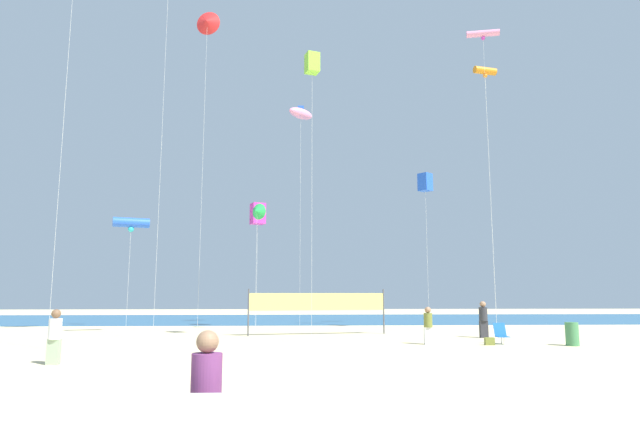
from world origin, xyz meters
TOP-DOWN VIEW (x-y plane):
  - ground_plane at (0.00, 0.00)m, footprint 120.00×120.00m
  - ocean_band at (0.00, 29.51)m, footprint 120.00×20.00m
  - mother_figure at (-3.24, -11.14)m, footprint 0.39×0.39m
  - beachgoer_white_shirt at (-9.49, -0.76)m, footprint 0.38×0.38m
  - beachgoer_olive_shirt at (3.65, 5.30)m, footprint 0.36×0.36m
  - beachgoer_charcoal_shirt at (7.27, 8.70)m, footprint 0.41×0.41m
  - folding_beach_chair at (6.85, 5.37)m, footprint 0.52×0.65m
  - trash_barrel at (9.50, 4.40)m, footprint 0.53×0.53m
  - volleyball_net at (-0.82, 11.00)m, footprint 7.32×1.45m
  - beach_handbag at (6.16, 4.90)m, footprint 0.40×0.20m
  - kite_blue_box at (6.10, 14.92)m, footprint 0.98×0.98m
  - kite_lime_box at (-1.32, 6.63)m, footprint 0.77×0.77m
  - kite_pink_inflatable at (-1.69, 19.50)m, footprint 2.11×2.01m
  - kite_green_delta at (-4.37, 14.57)m, footprint 1.06×0.89m
  - kite_blue_tube at (-11.25, 12.45)m, footprint 2.02×1.18m
  - kite_pink_tube at (9.52, 12.97)m, footprint 2.02×0.83m
  - kite_magenta_box at (-4.51, 17.29)m, footprint 1.11×1.11m
  - kite_orange_tube at (10.64, 15.91)m, footprint 1.64×0.83m
  - kite_red_delta at (-7.37, 12.37)m, footprint 1.50×0.66m

SIDE VIEW (x-z plane):
  - ground_plane at x=0.00m, z-range 0.00..0.00m
  - ocean_band at x=0.00m, z-range 0.00..0.01m
  - beach_handbag at x=6.16m, z-range 0.00..0.32m
  - folding_beach_chair at x=6.85m, z-range 0.02..0.91m
  - trash_barrel at x=9.50m, z-range 0.00..0.97m
  - beachgoer_olive_shirt at x=3.65m, z-range 0.05..1.65m
  - beachgoer_white_shirt at x=-9.49m, z-range 0.06..1.73m
  - mother_figure at x=-3.24m, z-range 0.06..1.74m
  - beachgoer_charcoal_shirt at x=7.27m, z-range 0.06..1.85m
  - volleyball_net at x=-0.82m, z-range 0.43..2.83m
  - kite_blue_tube at x=-11.25m, z-range 2.89..9.26m
  - kite_green_delta at x=-4.37m, z-range 3.30..10.92m
  - kite_magenta_box at x=-4.51m, z-range 3.33..11.38m
  - kite_blue_box at x=6.10m, z-range 4.26..13.91m
  - kite_lime_box at x=-1.32m, z-range 6.30..19.95m
  - kite_pink_inflatable at x=-1.69m, z-range 7.20..22.82m
  - kite_orange_tube at x=10.64m, z-range 8.30..25.55m
  - kite_pink_tube at x=9.52m, z-range 8.89..27.25m
  - kite_red_delta at x=-7.37m, z-range 8.68..27.57m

